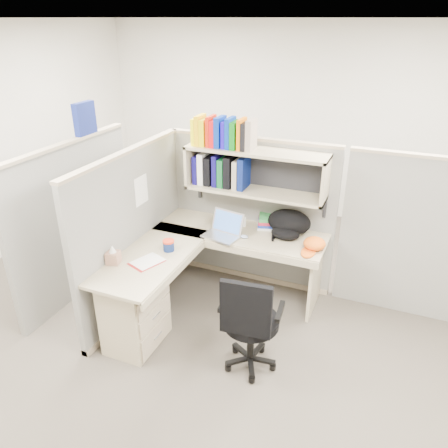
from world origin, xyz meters
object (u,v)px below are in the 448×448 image
at_px(snack_canister, 169,245).
at_px(desk, 165,291).
at_px(backpack, 288,224).
at_px(task_chair, 250,337).
at_px(laptop, 221,226).

bearing_deg(snack_canister, desk, -73.24).
distance_m(desk, snack_canister, 0.42).
bearing_deg(backpack, snack_canister, -140.86).
height_order(snack_canister, task_chair, task_chair).
bearing_deg(task_chair, backpack, 91.07).
height_order(backpack, snack_canister, backpack).
xyz_separation_m(laptop, snack_canister, (-0.35, -0.44, -0.07)).
xyz_separation_m(backpack, snack_canister, (-0.94, -0.72, -0.07)).
bearing_deg(task_chair, desk, 167.60).
bearing_deg(snack_canister, task_chair, -23.67).
distance_m(backpack, snack_canister, 1.19).
bearing_deg(desk, backpack, 47.15).
distance_m(laptop, backpack, 0.66).
xyz_separation_m(laptop, task_chair, (0.62, -0.86, -0.51)).
xyz_separation_m(backpack, task_chair, (0.02, -1.14, -0.52)).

